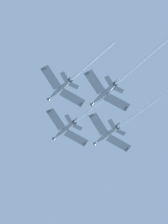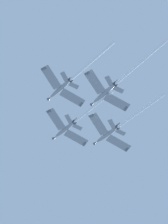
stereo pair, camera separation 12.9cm
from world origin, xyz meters
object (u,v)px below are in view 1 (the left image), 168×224
(jet_left_wing, at_px, (70,80))
(jet_slot, at_px, (117,82))
(jet_lead, at_px, (71,124))
(jet_right_wing, at_px, (118,127))

(jet_left_wing, xyz_separation_m, jet_slot, (2.62, -16.08, -5.13))
(jet_lead, relative_size, jet_right_wing, 0.97)
(jet_left_wing, bearing_deg, jet_lead, 9.82)
(jet_lead, relative_size, jet_left_wing, 0.97)
(jet_slot, bearing_deg, jet_right_wing, 7.04)
(jet_left_wing, height_order, jet_slot, jet_left_wing)
(jet_left_wing, distance_m, jet_right_wing, 24.63)
(jet_lead, distance_m, jet_right_wing, 18.04)
(jet_lead, xyz_separation_m, jet_left_wing, (-17.97, -3.11, -6.25))
(jet_lead, xyz_separation_m, jet_slot, (-15.35, -19.19, -11.38))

